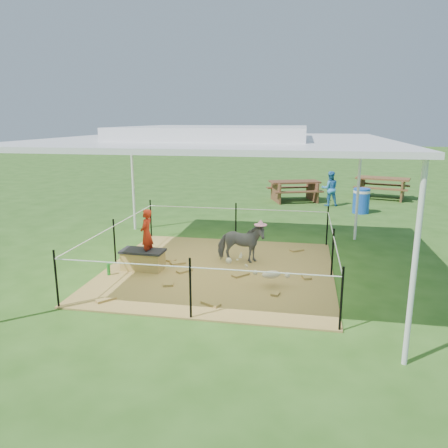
% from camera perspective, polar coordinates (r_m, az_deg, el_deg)
% --- Properties ---
extents(ground, '(90.00, 90.00, 0.00)m').
position_cam_1_polar(ground, '(9.01, -0.70, -6.15)').
color(ground, '#2D5919').
rests_on(ground, ground).
extents(hay_patch, '(4.60, 4.60, 0.03)m').
position_cam_1_polar(hay_patch, '(9.00, -0.70, -6.06)').
color(hay_patch, brown).
rests_on(hay_patch, ground).
extents(canopy_tent, '(6.30, 6.30, 2.90)m').
position_cam_1_polar(canopy_tent, '(8.49, -0.75, 11.22)').
color(canopy_tent, silver).
rests_on(canopy_tent, ground).
extents(rope_fence, '(4.54, 4.54, 1.00)m').
position_cam_1_polar(rope_fence, '(8.81, -0.71, -2.20)').
color(rope_fence, black).
rests_on(rope_fence, ground).
extents(straw_bale, '(0.84, 0.45, 0.37)m').
position_cam_1_polar(straw_bale, '(9.12, -10.53, -4.73)').
color(straw_bale, '#A5773C').
rests_on(straw_bale, hay_patch).
extents(dark_cloth, '(0.90, 0.49, 0.05)m').
position_cam_1_polar(dark_cloth, '(9.05, -10.58, -3.48)').
color(dark_cloth, black).
rests_on(dark_cloth, straw_bale).
extents(woman, '(0.25, 0.37, 0.99)m').
position_cam_1_polar(woman, '(8.89, -10.11, -0.61)').
color(woman, '#B02311').
rests_on(woman, straw_bale).
extents(green_bottle, '(0.07, 0.07, 0.23)m').
position_cam_1_polar(green_bottle, '(8.96, -14.84, -5.76)').
color(green_bottle, '#1C7F24').
rests_on(green_bottle, hay_patch).
extents(pony, '(1.04, 0.53, 0.85)m').
position_cam_1_polar(pony, '(9.31, 2.21, -2.55)').
color(pony, '#4E4D52').
rests_on(pony, hay_patch).
extents(pink_hat, '(0.27, 0.27, 0.12)m').
position_cam_1_polar(pink_hat, '(9.19, 2.24, 0.38)').
color(pink_hat, pink).
rests_on(pink_hat, pony).
extents(foal, '(1.07, 0.86, 0.52)m').
position_cam_1_polar(foal, '(8.09, 6.19, -6.38)').
color(foal, '#C1AA8D').
rests_on(foal, hay_patch).
extents(trash_barrel, '(0.57, 0.57, 0.82)m').
position_cam_1_polar(trash_barrel, '(15.10, 17.48, 2.91)').
color(trash_barrel, blue).
rests_on(trash_barrel, ground).
extents(picnic_table_near, '(2.17, 1.85, 0.77)m').
position_cam_1_polar(picnic_table_near, '(16.76, 9.16, 4.27)').
color(picnic_table_near, '#54321D').
rests_on(picnic_table_near, ground).
extents(picnic_table_far, '(2.27, 1.89, 0.82)m').
position_cam_1_polar(picnic_table_far, '(18.20, 19.92, 4.44)').
color(picnic_table_far, brown).
rests_on(picnic_table_far, ground).
extents(distant_person, '(0.68, 0.57, 1.24)m').
position_cam_1_polar(distant_person, '(16.06, 13.65, 4.52)').
color(distant_person, '#3887D3').
rests_on(distant_person, ground).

